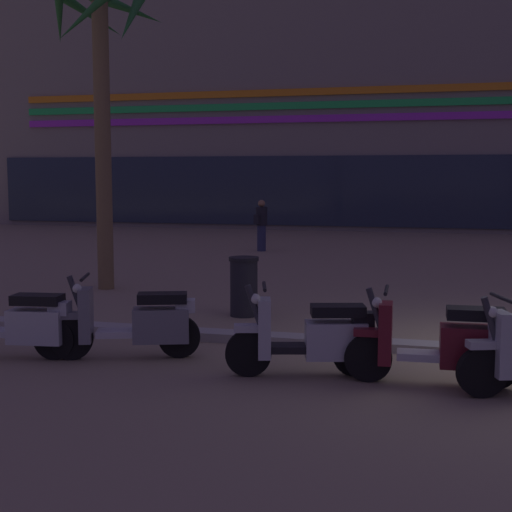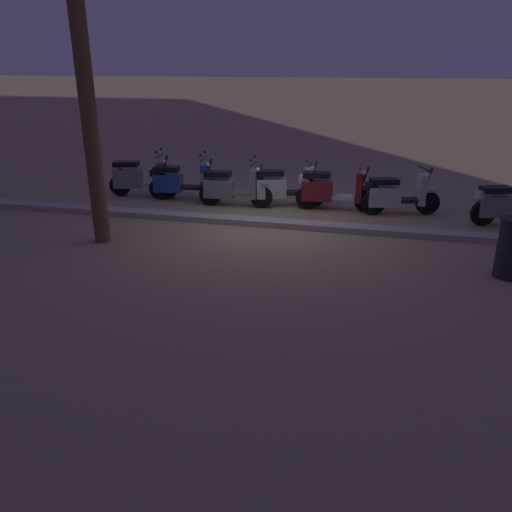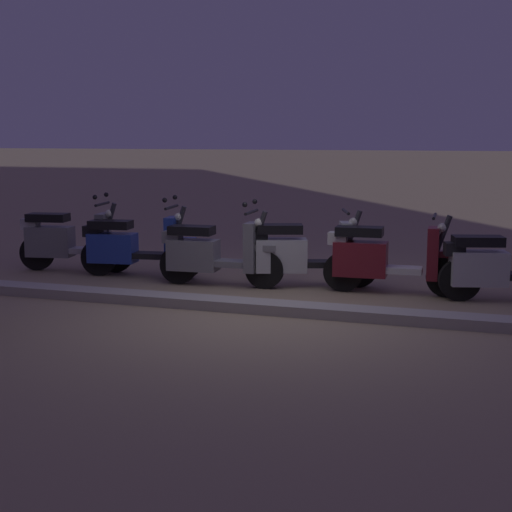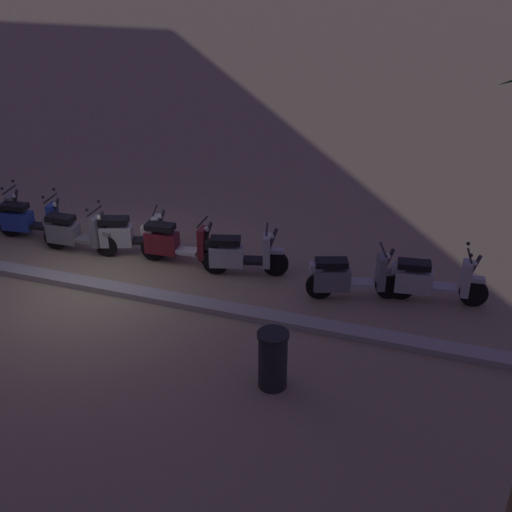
# 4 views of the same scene
# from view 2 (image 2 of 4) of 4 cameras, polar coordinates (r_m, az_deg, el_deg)

# --- Properties ---
(ground_plane) EXTENTS (200.00, 200.00, 0.00)m
(ground_plane) POSITION_cam_2_polar(r_m,az_deg,el_deg) (10.47, 1.22, 3.37)
(ground_plane) COLOR #9E896B
(curb_strip) EXTENTS (60.00, 0.36, 0.12)m
(curb_strip) POSITION_cam_2_polar(r_m,az_deg,el_deg) (10.50, 1.29, 3.78)
(curb_strip) COLOR #ADA89E
(curb_strip) RESTS_ON ground
(scooter_grey_mid_rear) EXTENTS (1.76, 0.83, 1.04)m
(scooter_grey_mid_rear) POSITION_cam_2_polar(r_m,az_deg,el_deg) (11.65, 26.44, 5.25)
(scooter_grey_mid_rear) COLOR black
(scooter_grey_mid_rear) RESTS_ON ground
(scooter_silver_mid_centre) EXTENTS (1.69, 0.73, 1.04)m
(scooter_silver_mid_centre) POSITION_cam_2_polar(r_m,az_deg,el_deg) (11.57, 15.39, 6.62)
(scooter_silver_mid_centre) COLOR black
(scooter_silver_mid_centre) RESTS_ON ground
(scooter_maroon_far_back) EXTENTS (1.84, 0.56, 1.04)m
(scooter_maroon_far_back) POSITION_cam_2_polar(r_m,az_deg,el_deg) (11.63, 8.29, 7.31)
(scooter_maroon_far_back) COLOR black
(scooter_maroon_far_back) RESTS_ON ground
(scooter_silver_second_in_line) EXTENTS (1.72, 0.81, 1.04)m
(scooter_silver_second_in_line) POSITION_cam_2_polar(r_m,az_deg,el_deg) (11.84, 2.98, 7.73)
(scooter_silver_second_in_line) COLOR black
(scooter_silver_second_in_line) RESTS_ON ground
(scooter_grey_tail_end) EXTENTS (1.75, 0.56, 1.17)m
(scooter_grey_tail_end) POSITION_cam_2_polar(r_m,az_deg,el_deg) (11.85, -2.93, 7.69)
(scooter_grey_tail_end) COLOR black
(scooter_grey_tail_end) RESTS_ON ground
(scooter_blue_last_in_row) EXTENTS (1.82, 0.59, 1.17)m
(scooter_blue_last_in_row) POSITION_cam_2_polar(r_m,az_deg,el_deg) (12.52, -8.55, 8.21)
(scooter_blue_last_in_row) COLOR black
(scooter_blue_last_in_row) RESTS_ON ground
(scooter_grey_mid_front) EXTENTS (1.75, 0.64, 1.17)m
(scooter_grey_mid_front) POSITION_cam_2_polar(r_m,az_deg,el_deg) (13.09, -13.07, 8.54)
(scooter_grey_mid_front) COLOR black
(scooter_grey_mid_front) RESTS_ON ground
(litter_bin) EXTENTS (0.48, 0.48, 0.95)m
(litter_bin) POSITION_cam_2_polar(r_m,az_deg,el_deg) (8.77, 26.80, 0.84)
(litter_bin) COLOR #232328
(litter_bin) RESTS_ON ground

